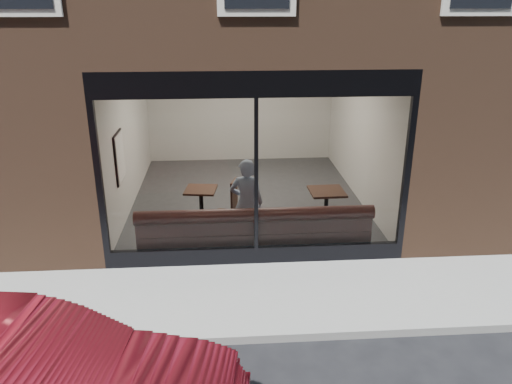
{
  "coord_description": "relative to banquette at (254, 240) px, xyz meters",
  "views": [
    {
      "loc": [
        -0.54,
        -5.41,
        4.13
      ],
      "look_at": [
        0.02,
        2.4,
        1.15
      ],
      "focal_mm": 35.0,
      "sensor_mm": 36.0,
      "label": 1
    }
  ],
  "objects": [
    {
      "name": "storefront_glass",
      "position": [
        0.0,
        -0.43,
        1.33
      ],
      "size": [
        4.8,
        0.0,
        4.8
      ],
      "primitive_type": "plane",
      "rotation": [
        1.57,
        0.0,
        0.0
      ],
      "color": "white",
      "rests_on": "storefront_kick"
    },
    {
      "name": "person",
      "position": [
        -0.12,
        0.31,
        0.59
      ],
      "size": [
        0.63,
        0.45,
        1.62
      ],
      "primitive_type": "imported",
      "rotation": [
        0.0,
        0.0,
        3.04
      ],
      "color": "#8FA2C0",
      "rests_on": "cafe_floor"
    },
    {
      "name": "storefront_header",
      "position": [
        0.0,
        -0.4,
        2.77
      ],
      "size": [
        5.0,
        0.1,
        0.4
      ],
      "primitive_type": "cube",
      "color": "black",
      "rests_on": "host_building_upper"
    },
    {
      "name": "sidewalk_near",
      "position": [
        0.0,
        -1.45,
        -0.22
      ],
      "size": [
        40.0,
        2.0,
        0.01
      ],
      "primitive_type": "cube",
      "color": "gray",
      "rests_on": "ground"
    },
    {
      "name": "cafe_wall_left",
      "position": [
        -2.49,
        2.55,
        1.37
      ],
      "size": [
        0.0,
        6.0,
        6.0
      ],
      "primitive_type": "plane",
      "rotation": [
        1.57,
        0.0,
        1.57
      ],
      "color": "silver",
      "rests_on": "ground"
    },
    {
      "name": "cafe_wall_back",
      "position": [
        0.0,
        5.54,
        1.37
      ],
      "size": [
        5.0,
        0.0,
        5.0
      ],
      "primitive_type": "plane",
      "rotation": [
        1.57,
        0.0,
        0.0
      ],
      "color": "silver",
      "rests_on": "ground"
    },
    {
      "name": "kerb_near",
      "position": [
        0.0,
        -2.5,
        -0.17
      ],
      "size": [
        40.0,
        0.1,
        0.12
      ],
      "primitive_type": "cube",
      "color": "gray",
      "rests_on": "ground"
    },
    {
      "name": "cafe_ceiling",
      "position": [
        0.0,
        2.55,
        2.97
      ],
      "size": [
        6.0,
        6.0,
        0.0
      ],
      "primitive_type": "plane",
      "rotation": [
        3.14,
        0.0,
        0.0
      ],
      "color": "white",
      "rests_on": "host_building_upper"
    },
    {
      "name": "storefront_mullion",
      "position": [
        0.0,
        -0.4,
        1.32
      ],
      "size": [
        0.06,
        0.1,
        2.5
      ],
      "primitive_type": "cube",
      "color": "black",
      "rests_on": "storefront_kick"
    },
    {
      "name": "cafe_table_left",
      "position": [
        -0.96,
        1.23,
        0.52
      ],
      "size": [
        0.66,
        0.66,
        0.04
      ],
      "primitive_type": "cube",
      "rotation": [
        0.0,
        0.0,
        -0.14
      ],
      "color": "black",
      "rests_on": "cafe_floor"
    },
    {
      "name": "host_building_pier_left",
      "position": [
        -3.75,
        5.55,
        1.38
      ],
      "size": [
        2.5,
        12.0,
        3.2
      ],
      "primitive_type": "cube",
      "color": "brown",
      "rests_on": "ground"
    },
    {
      "name": "cafe_floor",
      "position": [
        0.0,
        2.55,
        -0.21
      ],
      "size": [
        6.0,
        6.0,
        0.0
      ],
      "primitive_type": "plane",
      "color": "#2D2D30",
      "rests_on": "ground"
    },
    {
      "name": "host_building_backfill",
      "position": [
        0.0,
        8.55,
        1.38
      ],
      "size": [
        5.0,
        6.0,
        3.2
      ],
      "primitive_type": "cube",
      "color": "brown",
      "rests_on": "ground"
    },
    {
      "name": "ground",
      "position": [
        0.0,
        -2.45,
        -0.23
      ],
      "size": [
        120.0,
        120.0,
        0.0
      ],
      "primitive_type": "plane",
      "color": "black",
      "rests_on": "ground"
    },
    {
      "name": "storefront_kick",
      "position": [
        0.0,
        -0.4,
        -0.08
      ],
      "size": [
        5.0,
        0.1,
        0.3
      ],
      "primitive_type": "cube",
      "color": "black",
      "rests_on": "ground"
    },
    {
      "name": "wall_poster",
      "position": [
        -2.45,
        1.32,
        1.18
      ],
      "size": [
        0.02,
        0.67,
        0.9
      ],
      "primitive_type": "cube",
      "color": "white",
      "rests_on": "cafe_wall_left"
    },
    {
      "name": "cafe_wall_right",
      "position": [
        2.49,
        2.55,
        1.37
      ],
      "size": [
        0.0,
        6.0,
        6.0
      ],
      "primitive_type": "plane",
      "rotation": [
        1.57,
        0.0,
        -1.57
      ],
      "color": "silver",
      "rests_on": "ground"
    },
    {
      "name": "cafe_chair_left",
      "position": [
        -0.5,
        1.2,
        0.01
      ],
      "size": [
        0.49,
        0.49,
        0.04
      ],
      "primitive_type": "cube",
      "rotation": [
        0.0,
        0.0,
        2.85
      ],
      "color": "black",
      "rests_on": "cafe_floor"
    },
    {
      "name": "cafe_table_right",
      "position": [
        1.46,
        0.96,
        0.52
      ],
      "size": [
        0.67,
        0.67,
        0.04
      ],
      "primitive_type": "cube",
      "rotation": [
        0.0,
        0.0,
        0.03
      ],
      "color": "black",
      "rests_on": "cafe_floor"
    },
    {
      "name": "host_building_pier_right",
      "position": [
        3.75,
        5.55,
        1.38
      ],
      "size": [
        2.5,
        12.0,
        3.2
      ],
      "primitive_type": "cube",
      "color": "brown",
      "rests_on": "ground"
    },
    {
      "name": "banquette",
      "position": [
        0.0,
        0.0,
        0.0
      ],
      "size": [
        4.0,
        0.55,
        0.45
      ],
      "primitive_type": "cube",
      "color": "#391515",
      "rests_on": "cafe_floor"
    }
  ]
}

